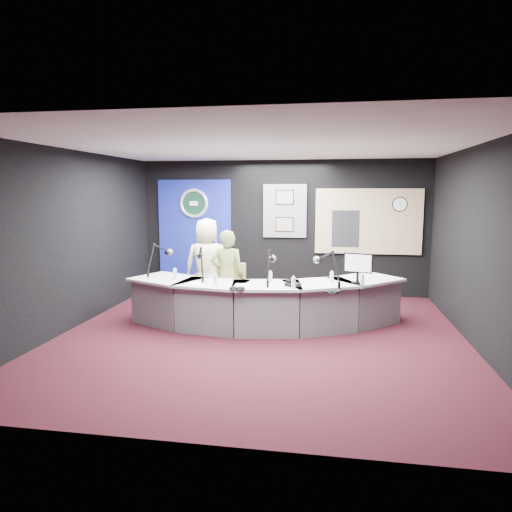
% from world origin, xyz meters
% --- Properties ---
extents(ground, '(6.00, 6.00, 0.00)m').
position_xyz_m(ground, '(0.00, 0.00, 0.00)').
color(ground, black).
rests_on(ground, ground).
extents(ceiling, '(6.00, 6.00, 0.02)m').
position_xyz_m(ceiling, '(0.00, 0.00, 2.80)').
color(ceiling, silver).
rests_on(ceiling, ground).
extents(wall_back, '(6.00, 0.02, 2.80)m').
position_xyz_m(wall_back, '(0.00, 3.00, 1.40)').
color(wall_back, black).
rests_on(wall_back, ground).
extents(wall_front, '(6.00, 0.02, 2.80)m').
position_xyz_m(wall_front, '(0.00, -3.00, 1.40)').
color(wall_front, black).
rests_on(wall_front, ground).
extents(wall_left, '(0.02, 6.00, 2.80)m').
position_xyz_m(wall_left, '(-3.00, 0.00, 1.40)').
color(wall_left, black).
rests_on(wall_left, ground).
extents(wall_right, '(0.02, 6.00, 2.80)m').
position_xyz_m(wall_right, '(3.00, 0.00, 1.40)').
color(wall_right, black).
rests_on(wall_right, ground).
extents(broadcast_desk, '(4.50, 1.90, 0.75)m').
position_xyz_m(broadcast_desk, '(-0.05, 0.55, 0.38)').
color(broadcast_desk, '#B6B8BA').
rests_on(broadcast_desk, ground).
extents(backdrop_panel, '(1.60, 0.05, 2.30)m').
position_xyz_m(backdrop_panel, '(-1.90, 2.97, 1.25)').
color(backdrop_panel, navy).
rests_on(backdrop_panel, wall_back).
extents(agency_seal, '(0.63, 0.07, 0.63)m').
position_xyz_m(agency_seal, '(-1.90, 2.93, 1.90)').
color(agency_seal, silver).
rests_on(agency_seal, backdrop_panel).
extents(seal_center, '(0.48, 0.01, 0.48)m').
position_xyz_m(seal_center, '(-1.90, 2.94, 1.90)').
color(seal_center, '#0D311F').
rests_on(seal_center, backdrop_panel).
extents(pinboard, '(0.90, 0.04, 1.10)m').
position_xyz_m(pinboard, '(0.05, 2.97, 1.75)').
color(pinboard, slate).
rests_on(pinboard, wall_back).
extents(framed_photo_upper, '(0.34, 0.02, 0.27)m').
position_xyz_m(framed_photo_upper, '(0.05, 2.94, 2.03)').
color(framed_photo_upper, '#7F6D5C').
rests_on(framed_photo_upper, pinboard).
extents(framed_photo_lower, '(0.34, 0.02, 0.27)m').
position_xyz_m(framed_photo_lower, '(0.05, 2.94, 1.47)').
color(framed_photo_lower, '#7F6D5C').
rests_on(framed_photo_lower, pinboard).
extents(booth_window_frame, '(2.12, 0.06, 1.32)m').
position_xyz_m(booth_window_frame, '(1.75, 2.97, 1.55)').
color(booth_window_frame, tan).
rests_on(booth_window_frame, wall_back).
extents(booth_glow, '(2.00, 0.02, 1.20)m').
position_xyz_m(booth_glow, '(1.75, 2.96, 1.55)').
color(booth_glow, '#F6E79B').
rests_on(booth_glow, booth_window_frame).
extents(equipment_rack, '(0.55, 0.02, 0.75)m').
position_xyz_m(equipment_rack, '(1.30, 2.94, 1.40)').
color(equipment_rack, black).
rests_on(equipment_rack, booth_window_frame).
extents(wall_clock, '(0.28, 0.01, 0.28)m').
position_xyz_m(wall_clock, '(2.35, 2.94, 1.90)').
color(wall_clock, white).
rests_on(wall_clock, booth_window_frame).
extents(armchair_left, '(0.57, 0.57, 1.01)m').
position_xyz_m(armchair_left, '(-1.20, 1.41, 0.50)').
color(armchair_left, '#A2804A').
rests_on(armchair_left, ground).
extents(armchair_right, '(0.67, 0.67, 1.02)m').
position_xyz_m(armchair_right, '(-0.67, 0.73, 0.51)').
color(armchair_right, '#A2804A').
rests_on(armchair_right, ground).
extents(draped_jacket, '(0.50, 0.11, 0.70)m').
position_xyz_m(draped_jacket, '(-1.22, 1.66, 0.62)').
color(draped_jacket, '#6D665C').
rests_on(draped_jacket, armchair_left).
extents(person_man, '(0.88, 0.64, 1.68)m').
position_xyz_m(person_man, '(-1.20, 1.41, 0.84)').
color(person_man, beige).
rests_on(person_man, ground).
extents(person_woman, '(0.60, 0.43, 1.53)m').
position_xyz_m(person_woman, '(-0.67, 0.73, 0.77)').
color(person_woman, olive).
rests_on(person_woman, ground).
extents(computer_monitor, '(0.45, 0.16, 0.31)m').
position_xyz_m(computer_monitor, '(1.43, 0.52, 1.07)').
color(computer_monitor, black).
rests_on(computer_monitor, broadcast_desk).
extents(desk_phone, '(0.26, 0.25, 0.05)m').
position_xyz_m(desk_phone, '(0.47, 0.15, 0.78)').
color(desk_phone, black).
rests_on(desk_phone, broadcast_desk).
extents(headphones_near, '(0.20, 0.20, 0.03)m').
position_xyz_m(headphones_near, '(1.04, -0.20, 0.77)').
color(headphones_near, black).
rests_on(headphones_near, broadcast_desk).
extents(headphones_far, '(0.23, 0.23, 0.04)m').
position_xyz_m(headphones_far, '(-0.31, -0.20, 0.77)').
color(headphones_far, black).
rests_on(headphones_far, broadcast_desk).
extents(paper_stack, '(0.31, 0.34, 0.00)m').
position_xyz_m(paper_stack, '(-1.01, 0.09, 0.75)').
color(paper_stack, white).
rests_on(paper_stack, broadcast_desk).
extents(notepad, '(0.23, 0.32, 0.00)m').
position_xyz_m(notepad, '(-0.30, 0.06, 0.75)').
color(notepad, white).
rests_on(notepad, broadcast_desk).
extents(boom_mic_a, '(0.29, 0.72, 0.60)m').
position_xyz_m(boom_mic_a, '(-1.88, 0.81, 1.05)').
color(boom_mic_a, black).
rests_on(boom_mic_a, broadcast_desk).
extents(boom_mic_b, '(0.34, 0.70, 0.60)m').
position_xyz_m(boom_mic_b, '(-1.05, 0.49, 1.05)').
color(boom_mic_b, black).
rests_on(boom_mic_b, broadcast_desk).
extents(boom_mic_c, '(0.16, 0.74, 0.60)m').
position_xyz_m(boom_mic_c, '(0.10, 0.30, 1.05)').
color(boom_mic_c, black).
rests_on(boom_mic_c, broadcast_desk).
extents(boom_mic_d, '(0.47, 0.63, 0.60)m').
position_xyz_m(boom_mic_d, '(0.97, 0.35, 1.05)').
color(boom_mic_d, black).
rests_on(boom_mic_d, broadcast_desk).
extents(water_bottles, '(3.01, 0.61, 0.18)m').
position_xyz_m(water_bottles, '(0.01, 0.28, 0.84)').
color(water_bottles, silver).
rests_on(water_bottles, broadcast_desk).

